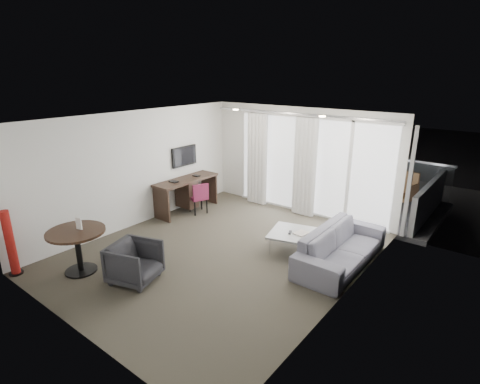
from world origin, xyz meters
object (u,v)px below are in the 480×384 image
Objects in this scene: round_table at (79,251)px; desk at (187,195)px; red_lamp at (10,243)px; desk_chair at (198,198)px; rattan_chair_b at (402,190)px; rattan_chair_a at (336,191)px; sofa at (342,247)px; tub_armchair at (135,262)px; coffee_table at (293,241)px.

desk is at bearing 101.74° from round_table.
desk is 4.09m from red_lamp.
round_table is at bearing -61.14° from desk_chair.
desk is 1.99× the size of rattan_chair_b.
desk is 3.85m from rattan_chair_a.
red_lamp is 5.84m from sofa.
sofa is at bearing -2.83° from desk.
round_table reaches higher than sofa.
desk is 0.33m from desk_chair.
desk_chair is 0.81× the size of round_table.
red_lamp is 1.57× the size of tub_armchair.
sofa is 3.08m from rattan_chair_a.
sofa is 2.59× the size of rattan_chair_a.
coffee_table is at bearing 15.47° from desk_chair.
rattan_chair_b reaches higher than sofa.
tub_armchair reaches higher than coffee_table.
tub_armchair is at bearing 137.26° from sofa.
red_lamp reaches higher than coffee_table.
red_lamp is 1.37× the size of coffee_table.
desk_chair is at bearing 83.64° from red_lamp.
sofa is at bearing 18.57° from desk_chair.
coffee_table is (2.57, 3.03, -0.20)m from round_table.
sofa is (2.51, 2.71, -0.01)m from tub_armchair.
rattan_chair_b is (-0.02, 3.89, 0.11)m from sofa.
rattan_chair_a is (-0.38, 2.86, 0.25)m from coffee_table.
desk_chair is (0.32, 0.07, -0.02)m from desk.
desk is 5.59m from rattan_chair_b.
desk is 4.24m from sofa.
desk_chair is 0.67× the size of red_lamp.
sofa is at bearing -67.63° from rattan_chair_a.
desk_chair is 0.35× the size of sofa.
desk_chair is 0.89× the size of rattan_chair_a.
desk_chair is 0.88× the size of rattan_chair_b.
coffee_table is 0.97× the size of rattan_chair_b.
sofa reaches higher than coffee_table.
round_table reaches higher than coffee_table.
coffee_table is at bearing -86.06° from rattan_chair_a.
rattan_chair_a reaches higher than sofa.
red_lamp is at bearing -132.01° from coffee_table.
coffee_table is at bearing -94.71° from rattan_chair_b.
rattan_chair_a reaches higher than round_table.
red_lamp is 0.52× the size of sofa.
tub_armchair is at bearing -42.21° from desk_chair.
rattan_chair_b reaches higher than coffee_table.
rattan_chair_a reaches higher than desk.
round_table is 0.83× the size of red_lamp.
red_lamp reaches higher than rattan_chair_a.
tub_armchair is (1.87, 1.16, -0.25)m from red_lamp.
desk reaches higher than coffee_table.
rattan_chair_b reaches higher than desk.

